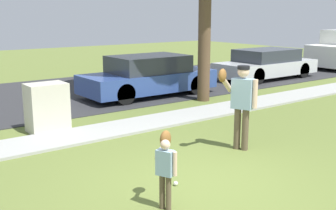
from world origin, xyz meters
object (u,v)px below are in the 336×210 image
(baseball, at_px, (176,183))
(person_child, at_px, (166,161))
(person_adult, at_px, (241,98))
(utility_cabinet, at_px, (47,107))
(parked_sedan_silver, at_px, (266,64))
(parked_wagon_blue, at_px, (148,76))

(baseball, bearing_deg, person_child, -138.79)
(person_adult, height_order, baseball, person_adult)
(baseball, relative_size, utility_cabinet, 0.07)
(person_child, height_order, parked_sedan_silver, parked_sedan_silver)
(person_child, xyz_separation_m, parked_wagon_blue, (4.41, 6.94, -0.03))
(utility_cabinet, bearing_deg, parked_sedan_silver, 12.31)
(parked_sedan_silver, bearing_deg, person_adult, -142.65)
(baseball, distance_m, parked_wagon_blue, 7.53)
(person_adult, bearing_deg, person_child, -0.42)
(utility_cabinet, relative_size, parked_sedan_silver, 0.24)
(person_child, distance_m, baseball, 1.00)
(utility_cabinet, height_order, parked_wagon_blue, parked_wagon_blue)
(utility_cabinet, bearing_deg, person_adult, -54.74)
(person_adult, xyz_separation_m, baseball, (-2.14, -0.67, -1.03))
(parked_wagon_blue, bearing_deg, person_child, -122.45)
(person_adult, relative_size, parked_wagon_blue, 0.38)
(person_child, bearing_deg, parked_wagon_blue, 33.85)
(person_child, distance_m, parked_sedan_silver, 12.59)
(person_adult, xyz_separation_m, person_child, (-2.71, -1.16, -0.38))
(person_adult, xyz_separation_m, utility_cabinet, (-2.58, 3.65, -0.50))
(person_adult, xyz_separation_m, parked_wagon_blue, (1.71, 5.78, -0.40))
(parked_wagon_blue, bearing_deg, person_adult, -106.47)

